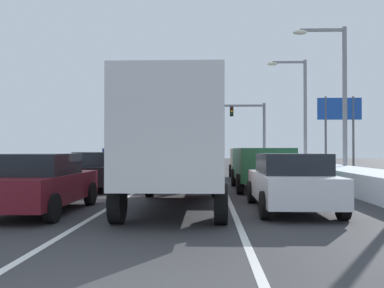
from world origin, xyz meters
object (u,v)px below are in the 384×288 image
(suv_navy_left_lane_third, at_px, (130,160))
(roadside_sign_right, at_px, (339,117))
(sedan_silver_center_lane_third, at_px, (190,163))
(street_lamp_right_far, at_px, (300,105))
(traffic_light_gantry, at_px, (211,116))
(sedan_gray_center_lane_second, at_px, (184,168))
(suv_green_right_lane_second, at_px, (261,165))
(street_lamp_right_mid, at_px, (337,88))
(box_truck_center_lane_nearest, at_px, (177,139))
(sedan_black_left_lane_second, at_px, (101,171))
(sedan_white_right_lane_nearest, at_px, (291,182))
(sedan_maroon_left_lane_nearest, at_px, (39,183))
(suv_tan_right_lane_third, at_px, (251,161))

(suv_navy_left_lane_third, bearing_deg, roadside_sign_right, 29.32)
(sedan_silver_center_lane_third, bearing_deg, suv_navy_left_lane_third, -146.57)
(suv_navy_left_lane_third, height_order, street_lamp_right_far, street_lamp_right_far)
(traffic_light_gantry, bearing_deg, street_lamp_right_far, -66.17)
(sedan_gray_center_lane_second, xyz_separation_m, traffic_light_gantry, (1.36, 23.38, 4.12))
(traffic_light_gantry, relative_size, street_lamp_right_far, 1.82)
(suv_green_right_lane_second, relative_size, street_lamp_right_mid, 0.63)
(box_truck_center_lane_nearest, xyz_separation_m, street_lamp_right_mid, (7.28, 9.88, 2.75))
(sedan_black_left_lane_second, bearing_deg, sedan_white_right_lane_nearest, -41.45)
(roadside_sign_right, bearing_deg, traffic_light_gantry, 130.87)
(sedan_gray_center_lane_second, relative_size, sedan_silver_center_lane_third, 1.00)
(sedan_maroon_left_lane_nearest, bearing_deg, suv_navy_left_lane_third, 90.20)
(sedan_gray_center_lane_second, distance_m, street_lamp_right_far, 12.94)
(box_truck_center_lane_nearest, bearing_deg, suv_navy_left_lane_third, 105.94)
(suv_tan_right_lane_third, height_order, street_lamp_right_far, street_lamp_right_far)
(sedan_white_right_lane_nearest, xyz_separation_m, sedan_silver_center_lane_third, (-3.26, 14.70, 0.00))
(suv_tan_right_lane_third, relative_size, street_lamp_right_far, 0.64)
(suv_tan_right_lane_third, relative_size, box_truck_center_lane_nearest, 0.68)
(sedan_maroon_left_lane_nearest, relative_size, sedan_black_left_lane_second, 1.00)
(traffic_light_gantry, bearing_deg, roadside_sign_right, -49.13)
(suv_tan_right_lane_third, relative_size, sedan_maroon_left_lane_nearest, 1.09)
(suv_tan_right_lane_third, bearing_deg, sedan_maroon_left_lane_nearest, -117.65)
(sedan_black_left_lane_second, distance_m, street_lamp_right_mid, 12.23)
(sedan_silver_center_lane_third, xyz_separation_m, street_lamp_right_far, (7.25, 3.09, 3.86))
(box_truck_center_lane_nearest, bearing_deg, suv_green_right_lane_second, 61.93)
(traffic_light_gantry, xyz_separation_m, street_lamp_right_mid, (6.15, -21.07, -0.23))
(suv_green_right_lane_second, relative_size, suv_navy_left_lane_third, 1.00)
(suv_green_right_lane_second, bearing_deg, sedan_white_right_lane_nearest, -89.09)
(sedan_silver_center_lane_third, xyz_separation_m, street_lamp_right_mid, (7.48, -4.58, 3.89))
(suv_tan_right_lane_third, relative_size, street_lamp_right_mid, 0.63)
(sedan_black_left_lane_second, distance_m, traffic_light_gantry, 26.15)
(box_truck_center_lane_nearest, xyz_separation_m, sedan_maroon_left_lane_nearest, (-3.46, -0.88, -1.14))
(street_lamp_right_mid, bearing_deg, sedan_black_left_lane_second, -158.00)
(traffic_light_gantry, bearing_deg, box_truck_center_lane_nearest, -92.08)
(suv_navy_left_lane_third, xyz_separation_m, traffic_light_gantry, (4.63, 18.67, 3.87))
(sedan_gray_center_lane_second, bearing_deg, roadside_sign_right, 49.56)
(suv_navy_left_lane_third, bearing_deg, sedan_white_right_lane_nearest, -62.32)
(suv_tan_right_lane_third, xyz_separation_m, suv_navy_left_lane_third, (-6.68, 0.50, 0.00))
(sedan_maroon_left_lane_nearest, relative_size, suv_navy_left_lane_third, 0.92)
(box_truck_center_lane_nearest, height_order, traffic_light_gantry, traffic_light_gantry)
(suv_tan_right_lane_third, relative_size, sedan_gray_center_lane_second, 1.09)
(traffic_light_gantry, bearing_deg, sedan_silver_center_lane_third, -94.61)
(suv_green_right_lane_second, bearing_deg, suv_tan_right_lane_third, 88.09)
(suv_navy_left_lane_third, xyz_separation_m, street_lamp_right_far, (10.55, 5.27, 3.61))
(street_lamp_right_mid, bearing_deg, suv_tan_right_lane_third, 155.13)
(sedan_white_right_lane_nearest, xyz_separation_m, sedan_gray_center_lane_second, (-3.29, 7.80, 0.00))
(street_lamp_right_far, bearing_deg, street_lamp_right_mid, -88.27)
(sedan_gray_center_lane_second, xyz_separation_m, street_lamp_right_far, (7.27, 9.98, 3.86))
(suv_navy_left_lane_third, distance_m, street_lamp_right_far, 12.33)
(box_truck_center_lane_nearest, distance_m, suv_navy_left_lane_third, 12.80)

